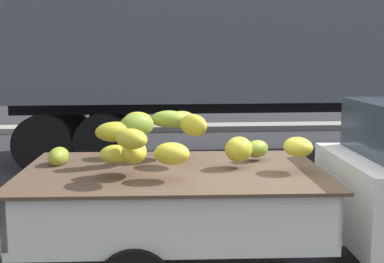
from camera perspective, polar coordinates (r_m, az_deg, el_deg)
curb_strip at (r=14.51m, az=0.36°, el=0.45°), size 80.00×0.80×0.16m
pickup_truck at (r=5.23m, az=19.70°, el=-5.88°), size 5.01×1.94×1.70m
semi_trailer at (r=10.83m, az=9.64°, el=10.59°), size 12.03×2.72×3.95m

